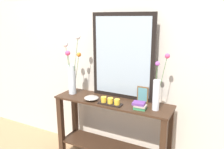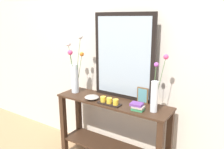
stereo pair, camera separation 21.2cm
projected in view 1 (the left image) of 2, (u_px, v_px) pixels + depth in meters
wall_back at (124, 41)px, 2.41m from camera, size 6.40×0.08×2.70m
console_table at (112, 127)px, 2.38m from camera, size 1.25×0.35×0.76m
mirror_leaning at (122, 57)px, 2.30m from camera, size 0.69×0.03×0.89m
tall_vase_left at (72, 73)px, 2.46m from camera, size 0.18×0.19×0.67m
vase_right at (157, 91)px, 2.04m from camera, size 0.13×0.12×0.53m
candle_tray at (110, 102)px, 2.20m from camera, size 0.24×0.09×0.07m
picture_frame_small at (143, 94)px, 2.25m from camera, size 0.12×0.01×0.16m
decorative_bowl at (91, 98)px, 2.32m from camera, size 0.15×0.15×0.04m
book_stack at (140, 106)px, 2.08m from camera, size 0.13×0.10×0.07m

